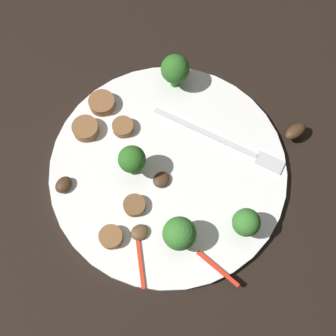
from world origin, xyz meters
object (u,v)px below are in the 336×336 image
at_px(plate, 168,170).
at_px(sausage_slice_2, 134,205).
at_px(broccoli_floret_0, 179,234).
at_px(sausage_slice_3, 86,128).
at_px(sausage_slice_1, 111,237).
at_px(pepper_strip_0, 218,269).
at_px(sausage_slice_4, 102,103).
at_px(broccoli_floret_3, 246,223).
at_px(mushroom_0, 139,232).
at_px(mushroom_1, 162,180).
at_px(broccoli_floret_1, 175,70).
at_px(sausage_slice_0, 123,127).
at_px(mushroom_2, 64,185).
at_px(fork, 227,143).
at_px(pepper_strip_1, 140,263).
at_px(mushroom_3, 296,131).
at_px(broccoli_floret_2, 132,160).

distance_m(plate, sausage_slice_2, 0.07).
xyz_separation_m(broccoli_floret_0, sausage_slice_3, (-0.17, 0.08, -0.02)).
height_order(sausage_slice_1, pepper_strip_0, sausage_slice_1).
bearing_deg(sausage_slice_4, broccoli_floret_3, -17.62).
relative_size(sausage_slice_3, pepper_strip_0, 0.56).
xyz_separation_m(mushroom_0, mushroom_1, (-0.01, 0.07, 0.00)).
xyz_separation_m(plate, pepper_strip_0, (0.11, -0.09, 0.01)).
bearing_deg(broccoli_floret_0, pepper_strip_0, -11.91).
bearing_deg(broccoli_floret_0, broccoli_floret_1, 116.84).
bearing_deg(mushroom_1, sausage_slice_1, -103.60).
height_order(sausage_slice_0, mushroom_0, sausage_slice_0).
distance_m(broccoli_floret_3, mushroom_2, 0.22).
distance_m(fork, pepper_strip_0, 0.16).
relative_size(plate, pepper_strip_1, 5.04).
distance_m(sausage_slice_0, sausage_slice_1, 0.14).
bearing_deg(sausage_slice_2, fork, 61.62).
bearing_deg(sausage_slice_3, sausage_slice_4, 89.21).
relative_size(plate, mushroom_3, 9.58).
height_order(broccoli_floret_0, sausage_slice_4, broccoli_floret_0).
height_order(broccoli_floret_2, mushroom_1, broccoli_floret_2).
bearing_deg(sausage_slice_2, plate, 77.13).
bearing_deg(fork, broccoli_floret_0, -89.71).
bearing_deg(mushroom_2, broccoli_floret_1, 72.80).
relative_size(mushroom_2, pepper_strip_0, 0.38).
bearing_deg(broccoli_floret_3, plate, 164.71).
distance_m(broccoli_floret_3, pepper_strip_0, 0.06).
xyz_separation_m(sausage_slice_4, mushroom_1, (0.12, -0.06, -0.00)).
xyz_separation_m(mushroom_0, mushroom_2, (-0.11, 0.01, 0.00)).
bearing_deg(sausage_slice_2, mushroom_2, -170.72).
xyz_separation_m(broccoli_floret_0, sausage_slice_2, (-0.07, 0.01, -0.03)).
height_order(mushroom_1, pepper_strip_0, mushroom_1).
height_order(sausage_slice_1, pepper_strip_1, sausage_slice_1).
height_order(pepper_strip_0, pepper_strip_1, same).
distance_m(broccoli_floret_3, sausage_slice_4, 0.24).
relative_size(mushroom_1, mushroom_3, 0.71).
distance_m(plate, sausage_slice_0, 0.08).
relative_size(broccoli_floret_1, pepper_strip_0, 0.91).
bearing_deg(plate, sausage_slice_2, -102.87).
bearing_deg(broccoli_floret_2, broccoli_floret_0, -31.75).
height_order(broccoli_floret_3, mushroom_1, broccoli_floret_3).
distance_m(plate, mushroom_3, 0.17).
xyz_separation_m(broccoli_floret_3, mushroom_2, (-0.22, -0.05, -0.02)).
distance_m(sausage_slice_4, mushroom_2, 0.12).
height_order(fork, sausage_slice_3, sausage_slice_3).
bearing_deg(broccoli_floret_2, mushroom_2, -140.51).
distance_m(sausage_slice_0, mushroom_3, 0.22).
height_order(broccoli_floret_0, mushroom_0, broccoli_floret_0).
distance_m(fork, broccoli_floret_0, 0.14).
distance_m(broccoli_floret_2, mushroom_0, 0.09).
height_order(broccoli_floret_1, sausage_slice_0, broccoli_floret_1).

